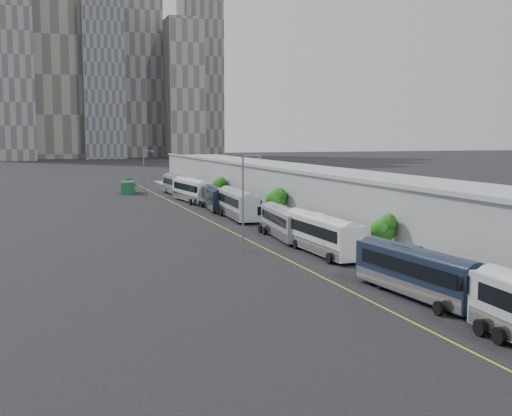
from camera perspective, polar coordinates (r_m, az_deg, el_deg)
name	(u,v)px	position (r m, az deg, el deg)	size (l,w,h in m)	color
sidewalk	(304,225)	(82.73, 4.32, -1.50)	(10.00, 170.00, 0.12)	gray
lane_line	(226,229)	(79.28, -2.69, -1.87)	(0.12, 160.00, 0.02)	gold
depot	(333,197)	(83.96, 6.85, 0.97)	(12.45, 160.40, 7.20)	gray
skyline	(78,58)	(347.43, -15.57, 12.73)	(145.00, 64.00, 120.00)	slate
bus_1	(417,277)	(47.17, 14.14, -5.95)	(3.51, 12.37, 3.57)	#151F31
bus_2	(321,237)	(62.74, 5.83, -2.62)	(2.93, 13.14, 3.83)	silver
bus_3	(283,225)	(72.02, 2.46, -1.53)	(3.59, 12.21, 3.52)	gray
bus_4	(237,206)	(88.77, -1.66, 0.13)	(3.56, 13.97, 4.04)	#9EA1A7
bus_5	(214,200)	(100.12, -3.71, 0.73)	(3.69, 12.51, 3.60)	black
bus_6	(192,192)	(111.68, -5.71, 1.41)	(4.10, 14.15, 4.08)	silver
bus_7	(177,186)	(125.60, -7.05, 1.93)	(3.17, 13.56, 3.94)	gray
tree_1	(383,228)	(58.08, 11.21, -1.74)	(2.18, 2.18, 4.43)	black
tree_2	(276,198)	(81.94, 1.78, 0.87)	(2.69, 2.69, 4.87)	black
tree_3	(219,185)	(108.26, -3.32, 2.08)	(2.46, 2.46, 4.47)	black
street_lamp_near	(245,197)	(62.97, -1.01, 1.00)	(2.04, 0.22, 9.59)	#59595E
street_lamp_far	(145,170)	(122.56, -9.86, 3.35)	(2.04, 0.22, 8.71)	#59595E
shipping_container	(128,187)	(130.60, -11.29, 1.82)	(2.44, 6.82, 2.39)	#144226
suv	(129,182)	(151.62, -11.22, 2.26)	(2.37, 5.15, 1.43)	black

